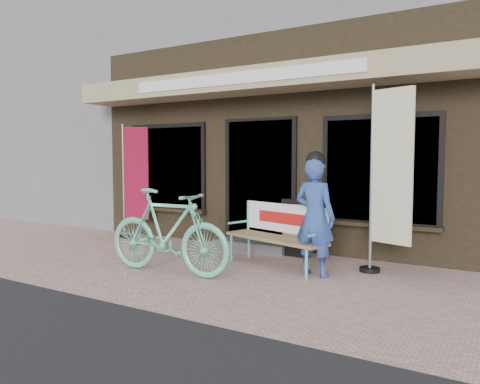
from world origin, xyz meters
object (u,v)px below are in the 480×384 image
Objects in this scene: bench at (279,230)px; menu_stand at (295,227)px; nobori_cream at (388,177)px; bicycle at (168,232)px; nobori_red at (134,180)px; person at (315,215)px.

bench is 1.87× the size of menu_stand.
bicycle is at bearing -131.91° from nobori_cream.
nobori_red is at bearing -177.79° from menu_stand.
nobori_red reaches higher than person.
bench is at bearing 166.79° from person.
person is at bearing -52.06° from menu_stand.
bench is at bearing -29.13° from nobori_red.
nobori_cream is (2.50, 1.41, 0.73)m from bicycle.
nobori_cream is at bearing -64.05° from bicycle.
bench is 0.72m from person.
bench is 1.65m from nobori_cream.
bench is at bearing -46.51° from bicycle.
nobori_cream reaches higher than bicycle.
person is (0.63, -0.23, 0.28)m from bench.
bench is 0.71m from menu_stand.
nobori_red is 0.87× the size of nobori_cream.
nobori_red reaches higher than menu_stand.
person is at bearing -3.70° from bench.
person reaches higher than bicycle.
nobori_cream reaches higher than nobori_red.
menu_stand is at bearing 112.71° from bench.
person is 1.22m from menu_stand.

